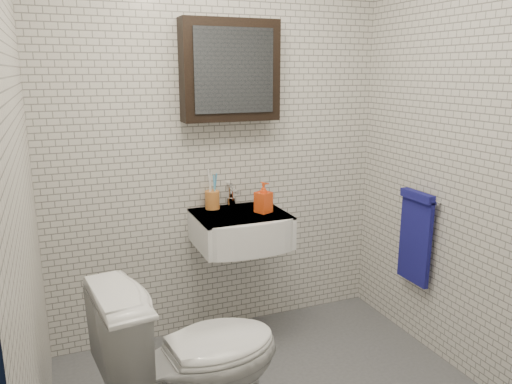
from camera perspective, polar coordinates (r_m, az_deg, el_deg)
room_shell at (r=2.22m, az=3.92°, el=7.59°), size 2.22×2.02×2.51m
washbasin at (r=3.05m, az=-1.53°, el=-4.33°), size 0.55×0.50×0.20m
faucet at (r=3.18m, az=-2.80°, el=-0.55°), size 0.06×0.20×0.15m
mirror_cabinet at (r=3.08m, az=-2.95°, el=13.68°), size 0.60×0.15×0.60m
towel_rail at (r=3.23m, az=17.78°, el=-4.54°), size 0.09×0.30×0.58m
toothbrush_cup at (r=3.16m, az=-5.01°, el=-0.79°), size 0.10×0.10×0.25m
soap_bottle at (r=3.05m, az=0.85°, el=-0.62°), size 0.11×0.12×0.19m
toilet at (r=2.42m, az=-7.23°, el=-18.42°), size 0.88×0.57×0.84m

